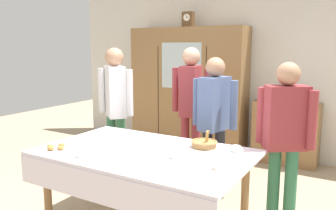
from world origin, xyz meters
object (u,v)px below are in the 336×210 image
(pastry_plate, at_px, (56,148))
(spoon_near_left, at_px, (178,152))
(tea_cup_near_left, at_px, (219,167))
(tea_cup_far_right, at_px, (236,150))
(tea_cup_far_left, at_px, (81,154))
(spoon_near_right, at_px, (125,157))
(bookshelf_low, at_px, (285,133))
(book_stack, at_px, (287,99))
(person_near_right_end, at_px, (191,100))
(tea_cup_mid_left, at_px, (175,156))
(bread_basket, at_px, (204,144))
(dining_table, at_px, (143,162))
(person_beside_shelf, at_px, (285,131))
(person_by_cabinet, at_px, (214,114))
(mantel_clock, at_px, (188,19))
(person_behind_table_left, at_px, (115,101))
(wall_cabinet, at_px, (188,89))

(pastry_plate, xyz_separation_m, spoon_near_left, (0.96, 0.49, -0.01))
(tea_cup_near_left, xyz_separation_m, tea_cup_far_right, (-0.03, 0.48, 0.00))
(tea_cup_far_left, xyz_separation_m, spoon_near_right, (0.30, 0.19, -0.02))
(bookshelf_low, distance_m, spoon_near_right, 2.94)
(book_stack, bearing_deg, person_near_right_end, -127.15)
(tea_cup_mid_left, distance_m, spoon_near_right, 0.42)
(bookshelf_low, height_order, bread_basket, bread_basket)
(bread_basket, bearing_deg, tea_cup_far_right, -2.49)
(dining_table, relative_size, person_beside_shelf, 1.19)
(spoon_near_right, bearing_deg, bread_basket, 52.96)
(pastry_plate, xyz_separation_m, person_by_cabinet, (0.91, 1.40, 0.16))
(spoon_near_right, bearing_deg, tea_cup_mid_left, 22.49)
(mantel_clock, relative_size, bookshelf_low, 0.27)
(tea_cup_near_left, relative_size, tea_cup_far_left, 1.00)
(book_stack, relative_size, pastry_plate, 0.68)
(bread_basket, distance_m, spoon_near_right, 0.74)
(book_stack, relative_size, person_behind_table_left, 0.12)
(tea_cup_far_right, bearing_deg, bread_basket, 177.51)
(book_stack, height_order, person_beside_shelf, person_beside_shelf)
(tea_cup_mid_left, relative_size, person_near_right_end, 0.08)
(bread_basket, bearing_deg, tea_cup_mid_left, -97.53)
(dining_table, bearing_deg, tea_cup_far_right, 28.76)
(spoon_near_left, relative_size, person_beside_shelf, 0.08)
(person_behind_table_left, height_order, person_near_right_end, person_near_right_end)
(wall_cabinet, height_order, mantel_clock, mantel_clock)
(pastry_plate, bearing_deg, mantel_clock, 94.13)
(tea_cup_near_left, distance_m, spoon_near_left, 0.53)
(tea_cup_mid_left, bearing_deg, spoon_near_left, 113.46)
(person_beside_shelf, bearing_deg, person_by_cabinet, 158.67)
(mantel_clock, bearing_deg, book_stack, 1.88)
(dining_table, relative_size, tea_cup_far_right, 14.14)
(person_near_right_end, bearing_deg, tea_cup_far_right, -47.09)
(wall_cabinet, relative_size, person_beside_shelf, 1.28)
(tea_cup_near_left, bearing_deg, mantel_clock, 121.55)
(tea_cup_mid_left, height_order, bread_basket, bread_basket)
(tea_cup_far_left, relative_size, spoon_near_left, 1.09)
(tea_cup_far_left, xyz_separation_m, bread_basket, (0.74, 0.79, 0.01))
(dining_table, relative_size, wall_cabinet, 0.93)
(mantel_clock, relative_size, pastry_plate, 0.86)
(tea_cup_mid_left, height_order, person_near_right_end, person_near_right_end)
(tea_cup_near_left, bearing_deg, tea_cup_mid_left, 171.61)
(person_by_cabinet, bearing_deg, person_behind_table_left, -172.83)
(spoon_near_left, distance_m, person_beside_shelf, 0.98)
(mantel_clock, relative_size, spoon_near_left, 2.02)
(book_stack, bearing_deg, tea_cup_near_left, -88.30)
(mantel_clock, height_order, spoon_near_right, mantel_clock)
(dining_table, distance_m, bread_basket, 0.58)
(dining_table, distance_m, person_beside_shelf, 1.30)
(person_near_right_end, bearing_deg, tea_cup_near_left, -56.61)
(bread_basket, height_order, person_near_right_end, person_near_right_end)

